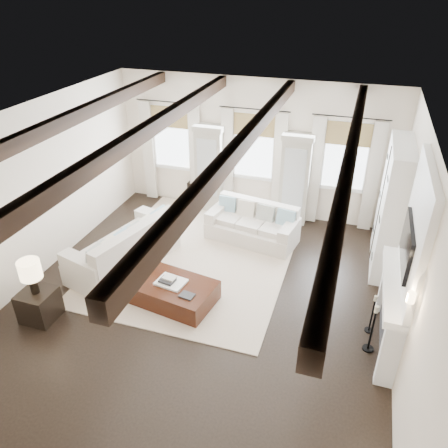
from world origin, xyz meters
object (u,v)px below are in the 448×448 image
(ottoman, at_px, (173,292))
(side_table_front, at_px, (39,305))
(sofa_back, at_px, (253,226))
(side_table_back, at_px, (197,191))
(sofa_left, at_px, (126,249))

(ottoman, height_order, side_table_front, side_table_front)
(sofa_back, relative_size, side_table_back, 3.59)
(sofa_back, height_order, sofa_left, sofa_left)
(sofa_back, bearing_deg, side_table_back, 143.75)
(sofa_back, distance_m, sofa_left, 2.77)
(sofa_back, relative_size, side_table_front, 3.77)
(sofa_left, relative_size, side_table_front, 4.55)
(sofa_left, relative_size, ottoman, 1.70)
(sofa_back, relative_size, sofa_left, 0.83)
(side_table_back, bearing_deg, sofa_back, -36.25)
(sofa_back, bearing_deg, side_table_front, -127.72)
(sofa_back, xyz_separation_m, side_table_front, (-2.77, -3.59, -0.06))
(side_table_back, bearing_deg, sofa_left, -95.38)
(sofa_back, xyz_separation_m, side_table_back, (-1.82, 1.34, -0.05))
(sofa_back, bearing_deg, ottoman, -108.14)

